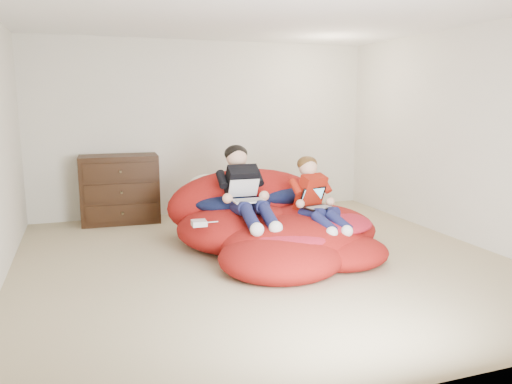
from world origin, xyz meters
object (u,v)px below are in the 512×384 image
Objects in this scene: dresser at (120,189)px; laptop_black at (316,202)px; younger_boy at (315,194)px; laptop_white at (246,195)px; beanbag_pile at (275,225)px; older_boy at (244,187)px.

laptop_black is at bearing -47.20° from dresser.
laptop_black is at bearing -90.00° from younger_boy.
laptop_white is at bearing 161.55° from younger_boy.
beanbag_pile is at bearing 1.08° from laptop_white.
beanbag_pile is 6.54× the size of laptop_black.
dresser is 1.09× the size of younger_boy.
older_boy is 1.26× the size of younger_boy.
dresser is 0.86× the size of older_boy.
laptop_white is at bearing -178.92° from beanbag_pile.
younger_boy reaches higher than beanbag_pile.
younger_boy reaches higher than dresser.
beanbag_pile is at bearing 146.67° from younger_boy.
dresser is 0.44× the size of beanbag_pile.
laptop_black is at bearing -24.92° from older_boy.
laptop_white is (1.22, -1.83, 0.17)m from dresser.
older_boy is at bearing 156.49° from younger_boy.
younger_boy is at bearing -33.33° from beanbag_pile.
beanbag_pile is 2.48× the size of younger_boy.
younger_boy is (0.72, -0.31, -0.07)m from older_boy.
dresser is 2.85m from laptop_black.
dresser is 2.16m from older_boy.
younger_boy reaches higher than laptop_black.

